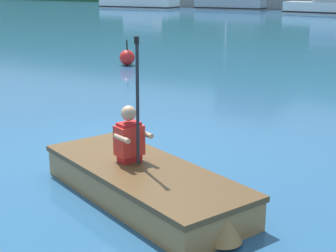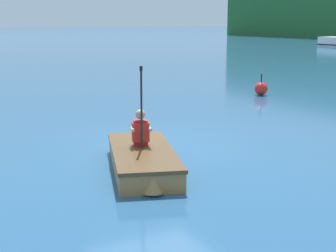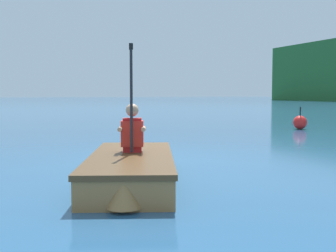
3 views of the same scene
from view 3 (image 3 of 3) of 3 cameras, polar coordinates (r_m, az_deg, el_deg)
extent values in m
plane|color=#28567F|center=(6.90, -0.12, -5.05)|extent=(300.00, 300.00, 0.00)
cube|color=#A3703D|center=(5.37, -4.98, -5.81)|extent=(2.85, 1.85, 0.36)
cube|color=brown|center=(5.34, -4.99, -4.22)|extent=(2.90, 1.90, 0.06)
cube|color=brown|center=(5.34, -4.99, -4.33)|extent=(2.43, 1.56, 0.02)
cone|color=#A3703D|center=(4.11, -5.98, -8.71)|extent=(0.44, 0.44, 0.33)
cube|color=#A3703D|center=(5.54, -4.87, -4.12)|extent=(0.48, 0.94, 0.03)
cube|color=red|center=(5.58, -4.85, -1.22)|extent=(0.23, 0.28, 0.45)
cube|color=red|center=(5.57, -4.86, -1.02)|extent=(0.30, 0.34, 0.34)
sphere|color=tan|center=(5.55, -4.88, 2.16)|extent=(0.17, 0.17, 0.17)
cylinder|color=tan|center=(5.49, -6.47, -0.38)|extent=(0.26, 0.14, 0.06)
cylinder|color=tan|center=(5.47, -3.34, -0.38)|extent=(0.26, 0.14, 0.06)
cylinder|color=#232328|center=(5.37, -4.99, 3.77)|extent=(0.06, 0.05, 1.38)
cylinder|color=black|center=(5.40, -5.04, 10.69)|extent=(0.05, 0.05, 0.08)
sphere|color=red|center=(14.15, 17.45, 0.47)|extent=(0.44, 0.44, 0.44)
cylinder|color=black|center=(14.13, 17.48, 1.93)|extent=(0.04, 0.04, 0.28)
camera|label=1|loc=(3.57, -77.15, 20.20)|focal=55.00mm
camera|label=2|loc=(3.67, -160.59, 18.46)|focal=55.00mm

